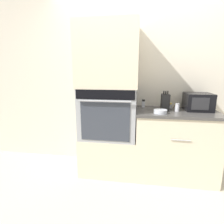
{
  "coord_description": "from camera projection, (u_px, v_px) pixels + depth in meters",
  "views": [
    {
      "loc": [
        0.01,
        -2.03,
        1.42
      ],
      "look_at": [
        -0.33,
        0.21,
        0.9
      ],
      "focal_mm": 28.0,
      "sensor_mm": 36.0,
      "label": 1
    }
  ],
  "objects": [
    {
      "name": "bowl",
      "position": [
        160.0,
        111.0,
        2.16
      ],
      "size": [
        0.16,
        0.16,
        0.05
      ],
      "color": "silver",
      "rests_on": "counter_unit"
    },
    {
      "name": "microwave",
      "position": [
        198.0,
        102.0,
        2.31
      ],
      "size": [
        0.33,
        0.33,
        0.23
      ],
      "color": "black",
      "rests_on": "counter_unit"
    },
    {
      "name": "wall_oven",
      "position": [
        109.0,
        112.0,
        2.43
      ],
      "size": [
        0.75,
        0.64,
        0.68
      ],
      "color": "#9EA0A5",
      "rests_on": "oven_cabinet_base"
    },
    {
      "name": "condiment_jar_near",
      "position": [
        170.0,
        106.0,
        2.44
      ],
      "size": [
        0.05,
        0.05,
        0.08
      ],
      "color": "silver",
      "rests_on": "counter_unit"
    },
    {
      "name": "ground_plane",
      "position": [
        135.0,
        183.0,
        2.28
      ],
      "size": [
        12.0,
        12.0,
        0.0
      ],
      "primitive_type": "plane",
      "color": "beige"
    },
    {
      "name": "condiment_jar_back",
      "position": [
        143.0,
        103.0,
        2.52
      ],
      "size": [
        0.05,
        0.05,
        0.11
      ],
      "color": "silver",
      "rests_on": "counter_unit"
    },
    {
      "name": "knife_block",
      "position": [
        165.0,
        102.0,
        2.3
      ],
      "size": [
        0.1,
        0.16,
        0.26
      ],
      "color": "black",
      "rests_on": "counter_unit"
    },
    {
      "name": "oven_cabinet_base",
      "position": [
        109.0,
        152.0,
        2.56
      ],
      "size": [
        0.77,
        0.6,
        0.54
      ],
      "color": "beige",
      "rests_on": "ground_plane"
    },
    {
      "name": "condiment_jar_far",
      "position": [
        176.0,
        107.0,
        2.35
      ],
      "size": [
        0.06,
        0.06,
        0.08
      ],
      "color": "brown",
      "rests_on": "counter_unit"
    },
    {
      "name": "oven_cabinet_upper",
      "position": [
        109.0,
        57.0,
        2.26
      ],
      "size": [
        0.77,
        0.6,
        0.8
      ],
      "color": "beige",
      "rests_on": "wall_oven"
    },
    {
      "name": "condiment_jar_mid",
      "position": [
        177.0,
        107.0,
        2.27
      ],
      "size": [
        0.06,
        0.06,
        0.1
      ],
      "color": "silver",
      "rests_on": "counter_unit"
    },
    {
      "name": "wall_back",
      "position": [
        138.0,
        84.0,
        2.61
      ],
      "size": [
        8.0,
        0.05,
        2.5
      ],
      "color": "beige",
      "rests_on": "ground_plane"
    },
    {
      "name": "counter_unit",
      "position": [
        174.0,
        144.0,
        2.39
      ],
      "size": [
        1.06,
        0.63,
        0.92
      ],
      "color": "beige",
      "rests_on": "ground_plane"
    }
  ]
}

